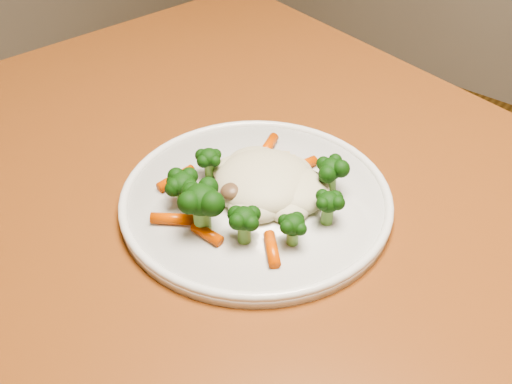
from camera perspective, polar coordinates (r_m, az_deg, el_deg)
dining_table at (r=0.77m, az=3.16°, el=-8.42°), size 1.24×0.96×0.75m
plate at (r=0.71m, az=0.00°, el=-0.85°), size 0.30×0.30×0.01m
meal at (r=0.68m, az=-0.32°, el=0.55°), size 0.20×0.21×0.05m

